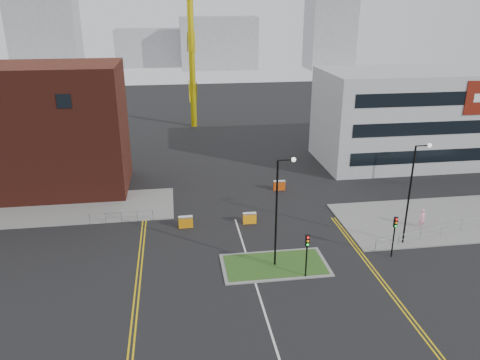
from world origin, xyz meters
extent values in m
plane|color=black|center=(0.00, 0.00, 0.00)|extent=(200.00, 200.00, 0.00)
cube|color=slate|center=(-20.00, 22.00, 0.06)|extent=(28.00, 8.00, 0.12)
cube|color=slate|center=(22.00, 14.00, 0.06)|extent=(24.00, 10.00, 0.12)
cube|color=slate|center=(2.00, 8.00, 0.04)|extent=(8.60, 4.60, 0.08)
cube|color=#244818|center=(2.00, 8.00, 0.06)|extent=(8.00, 4.00, 0.12)
cube|color=#4C1B13|center=(-20.00, 28.00, 7.00)|extent=(18.00, 10.00, 14.00)
cube|color=black|center=(-16.00, 22.98, 11.00)|extent=(1.40, 0.10, 1.40)
cube|color=#A2A4A6|center=(26.00, 32.00, 6.00)|extent=(25.00, 12.00, 12.00)
cube|color=black|center=(26.00, 25.98, 2.50)|extent=(22.00, 0.10, 1.60)
cube|color=black|center=(26.00, 25.98, 6.00)|extent=(22.00, 0.10, 1.60)
cube|color=black|center=(26.00, 25.98, 9.50)|extent=(22.00, 0.10, 1.60)
cylinder|color=#D1BC0C|center=(-2.00, 55.00, 16.33)|extent=(1.00, 1.00, 32.66)
cylinder|color=black|center=(2.00, 8.00, 4.50)|extent=(0.16, 0.16, 9.00)
cylinder|color=black|center=(2.60, 8.00, 9.00)|extent=(1.20, 0.10, 0.10)
sphere|color=silver|center=(3.20, 8.00, 9.00)|extent=(0.36, 0.36, 0.36)
cylinder|color=black|center=(14.00, 10.00, 4.50)|extent=(0.16, 0.16, 9.00)
cylinder|color=black|center=(14.60, 10.00, 9.00)|extent=(1.20, 0.10, 0.10)
sphere|color=silver|center=(15.20, 10.00, 9.00)|extent=(0.36, 0.36, 0.36)
cylinder|color=black|center=(4.00, 6.00, 1.50)|extent=(0.12, 0.12, 3.00)
cube|color=black|center=(4.00, 6.00, 3.20)|extent=(0.28, 0.22, 0.90)
sphere|color=red|center=(4.00, 5.87, 3.50)|extent=(0.18, 0.18, 0.18)
sphere|color=orange|center=(4.00, 5.87, 3.20)|extent=(0.18, 0.18, 0.18)
sphere|color=#0CCC33|center=(4.00, 5.87, 2.90)|extent=(0.18, 0.18, 0.18)
cylinder|color=black|center=(12.00, 8.00, 1.50)|extent=(0.12, 0.12, 3.00)
cube|color=black|center=(12.00, 8.00, 3.20)|extent=(0.28, 0.22, 0.90)
sphere|color=red|center=(12.00, 7.87, 3.50)|extent=(0.18, 0.18, 0.18)
sphere|color=orange|center=(12.00, 7.87, 3.20)|extent=(0.18, 0.18, 0.18)
sphere|color=#0CCC33|center=(12.00, 7.87, 2.90)|extent=(0.18, 0.18, 0.18)
cylinder|color=gray|center=(-11.00, 18.00, 1.05)|extent=(6.00, 0.04, 0.04)
cylinder|color=gray|center=(-11.00, 18.00, 0.55)|extent=(6.00, 0.04, 0.04)
cylinder|color=gray|center=(-14.00, 18.00, 0.55)|extent=(0.05, 0.05, 1.10)
cylinder|color=gray|center=(-8.00, 18.00, 0.55)|extent=(0.05, 0.05, 1.10)
cylinder|color=gray|center=(20.50, 11.50, 1.05)|extent=(19.01, 5.04, 0.04)
cylinder|color=gray|center=(20.50, 11.50, 0.55)|extent=(19.01, 5.04, 0.04)
cylinder|color=gray|center=(11.00, 9.00, 0.55)|extent=(0.05, 0.05, 1.10)
cube|color=silver|center=(0.00, 2.00, 0.01)|extent=(0.15, 30.00, 0.01)
cube|color=gold|center=(-9.00, 10.00, 0.01)|extent=(0.12, 24.00, 0.01)
cube|color=gold|center=(-8.70, 10.00, 0.01)|extent=(0.12, 24.00, 0.01)
cube|color=gold|center=(9.50, 6.00, 0.01)|extent=(0.12, 20.00, 0.01)
cube|color=gold|center=(9.80, 6.00, 0.01)|extent=(0.12, 20.00, 0.01)
cube|color=gray|center=(-40.00, 120.00, 11.00)|extent=(18.00, 12.00, 22.00)
cube|color=gray|center=(10.00, 130.00, 8.00)|extent=(24.00, 12.00, 16.00)
cube|color=gray|center=(45.00, 125.00, 14.00)|extent=(14.00, 12.00, 28.00)
cube|color=gray|center=(-8.00, 140.00, 6.00)|extent=(30.00, 12.00, 12.00)
imported|color=#F8A1C0|center=(17.14, 12.60, 0.97)|extent=(0.80, 0.62, 1.95)
cube|color=#CA7B0B|center=(-4.88, 16.00, 0.56)|extent=(1.36, 0.49, 1.12)
cube|color=silver|center=(-4.88, 16.00, 1.06)|extent=(1.36, 0.49, 0.13)
cube|color=orange|center=(1.25, 16.00, 0.54)|extent=(1.29, 0.44, 1.07)
cube|color=silver|center=(1.25, 16.00, 1.02)|extent=(1.29, 0.44, 0.13)
cube|color=#CF470B|center=(6.00, 24.00, 0.55)|extent=(1.33, 0.50, 1.10)
cube|color=silver|center=(6.00, 24.00, 1.04)|extent=(1.33, 0.50, 0.13)
camera|label=1|loc=(-5.56, -24.24, 19.96)|focal=35.00mm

